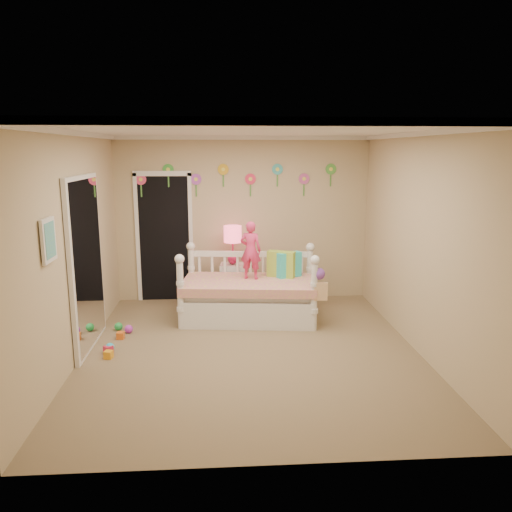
{
  "coord_description": "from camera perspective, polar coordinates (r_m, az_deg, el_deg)",
  "views": [
    {
      "loc": [
        -0.32,
        -5.67,
        2.38
      ],
      "look_at": [
        0.1,
        0.6,
        1.05
      ],
      "focal_mm": 35.11,
      "sensor_mm": 36.0,
      "label": 1
    }
  ],
  "objects": [
    {
      "name": "hanging_bag",
      "position": [
        6.7,
        7.19,
        -3.32
      ],
      "size": [
        0.2,
        0.16,
        0.36
      ],
      "primitive_type": null,
      "color": "beige",
      "rests_on": "daybed"
    },
    {
      "name": "pillow_lime",
      "position": [
        7.27,
        2.89,
        -0.93
      ],
      "size": [
        0.42,
        0.3,
        0.38
      ],
      "primitive_type": "cube",
      "rotation": [
        0.0,
        0.0,
        -0.43
      ],
      "color": "#9CC13A",
      "rests_on": "daybed"
    },
    {
      "name": "left_wall",
      "position": [
        6.01,
        -19.98,
        0.87
      ],
      "size": [
        0.01,
        4.5,
        2.6
      ],
      "primitive_type": "cube",
      "color": "tan",
      "rests_on": "floor"
    },
    {
      "name": "closet_doorway",
      "position": [
        8.08,
        -10.4,
        2.16
      ],
      "size": [
        0.9,
        0.04,
        2.07
      ],
      "primitive_type": "cube",
      "color": "black",
      "rests_on": "back_wall"
    },
    {
      "name": "ceiling",
      "position": [
        5.69,
        -0.62,
        14.16
      ],
      "size": [
        4.0,
        4.5,
        0.01
      ],
      "primitive_type": "cube",
      "color": "white",
      "rests_on": "floor"
    },
    {
      "name": "table_lamp",
      "position": [
        7.72,
        -2.67,
        1.97
      ],
      "size": [
        0.27,
        0.27,
        0.6
      ],
      "color": "#D11B55",
      "rests_on": "nightstand"
    },
    {
      "name": "daybed",
      "position": [
        7.14,
        -0.84,
        -3.2
      ],
      "size": [
        2.0,
        1.22,
        1.03
      ],
      "primitive_type": null,
      "rotation": [
        0.0,
        0.0,
        -0.11
      ],
      "color": "white",
      "rests_on": "floor"
    },
    {
      "name": "pillow_turquoise",
      "position": [
        7.27,
        3.77,
        -1.0
      ],
      "size": [
        0.38,
        0.27,
        0.36
      ],
      "primitive_type": "cube",
      "rotation": [
        0.0,
        0.0,
        0.43
      ],
      "color": "#29D1B4",
      "rests_on": "daybed"
    },
    {
      "name": "right_wall",
      "position": [
        6.23,
        18.12,
        1.35
      ],
      "size": [
        0.01,
        4.5,
        2.6
      ],
      "primitive_type": "cube",
      "color": "tan",
      "rests_on": "floor"
    },
    {
      "name": "floor",
      "position": [
        6.16,
        -0.56,
        -10.78
      ],
      "size": [
        4.0,
        4.5,
        0.01
      ],
      "primitive_type": "cube",
      "color": "#7F684C",
      "rests_on": "ground"
    },
    {
      "name": "nightstand",
      "position": [
        7.88,
        -2.62,
        -3.21
      ],
      "size": [
        0.41,
        0.33,
        0.65
      ],
      "primitive_type": "cube",
      "rotation": [
        0.0,
        0.0,
        -0.1
      ],
      "color": "white",
      "rests_on": "floor"
    },
    {
      "name": "crown_molding",
      "position": [
        5.69,
        -0.62,
        13.86
      ],
      "size": [
        4.0,
        4.5,
        0.06
      ],
      "primitive_type": null,
      "color": "white",
      "rests_on": "ceiling"
    },
    {
      "name": "flower_decals",
      "position": [
        7.93,
        -2.19,
        8.75
      ],
      "size": [
        3.4,
        0.02,
        0.5
      ],
      "primitive_type": null,
      "color": "#B2668C",
      "rests_on": "back_wall"
    },
    {
      "name": "mirror_closet",
      "position": [
        6.34,
        -18.74,
        -0.82
      ],
      "size": [
        0.07,
        1.3,
        2.1
      ],
      "primitive_type": "cube",
      "color": "white",
      "rests_on": "left_wall"
    },
    {
      "name": "toy_scatter",
      "position": [
        6.47,
        -15.8,
        -9.6
      ],
      "size": [
        1.27,
        1.52,
        0.11
      ],
      "primitive_type": null,
      "rotation": [
        0.0,
        0.0,
        -0.43
      ],
      "color": "#996666",
      "rests_on": "floor"
    },
    {
      "name": "child",
      "position": [
        7.1,
        -0.62,
        0.66
      ],
      "size": [
        0.35,
        0.28,
        0.83
      ],
      "primitive_type": "imported",
      "rotation": [
        0.0,
        0.0,
        2.84
      ],
      "color": "#E73469",
      "rests_on": "daybed"
    },
    {
      "name": "wall_picture",
      "position": [
        5.12,
        -22.58,
        1.69
      ],
      "size": [
        0.05,
        0.34,
        0.42
      ],
      "primitive_type": "cube",
      "color": "white",
      "rests_on": "left_wall"
    },
    {
      "name": "back_wall",
      "position": [
        8.0,
        -1.51,
        4.18
      ],
      "size": [
        4.0,
        0.01,
        2.6
      ],
      "primitive_type": "cube",
      "color": "tan",
      "rests_on": "floor"
    }
  ]
}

